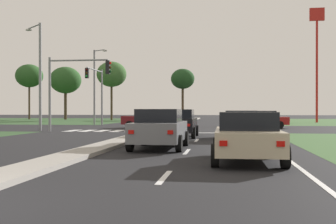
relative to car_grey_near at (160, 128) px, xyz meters
name	(u,v)px	position (x,y,z in m)	size (l,w,h in m)	color
ground_plane	(166,128)	(-2.30, 18.92, -0.81)	(200.00, 200.00, 0.00)	black
grass_verge_far_left	(21,120)	(-27.80, 43.42, -0.80)	(35.00, 35.00, 0.01)	#2D4C28
median_island_near	(104,146)	(-2.30, -0.08, -0.74)	(1.20, 22.00, 0.14)	gray
median_island_far	(189,120)	(-2.30, 43.92, -0.74)	(1.20, 36.00, 0.14)	#ADA89E
lane_dash_near	(164,177)	(1.20, -7.19, -0.80)	(0.14, 2.00, 0.01)	silver
lane_dash_second	(187,152)	(1.20, -1.19, -0.80)	(0.14, 2.00, 0.01)	silver
lane_dash_third	(197,140)	(1.20, 4.81, -0.80)	(0.14, 2.00, 0.01)	silver
edge_line_right	(273,148)	(4.55, 0.92, -0.80)	(0.14, 24.00, 0.01)	silver
stop_bar_near	(208,133)	(1.50, 11.92, -0.80)	(6.40, 0.50, 0.01)	silver
crosswalk_bar_near	(73,131)	(-8.70, 13.72, -0.80)	(0.70, 2.80, 0.01)	silver
crosswalk_bar_second	(87,131)	(-7.55, 13.72, -0.80)	(0.70, 2.80, 0.01)	silver
crosswalk_bar_third	(102,131)	(-6.40, 13.72, -0.80)	(0.70, 2.80, 0.01)	silver
crosswalk_bar_fourth	(117,131)	(-5.25, 13.72, -0.80)	(0.70, 2.80, 0.01)	silver
crosswalk_bar_fifth	(133,131)	(-4.10, 13.72, -0.80)	(0.70, 2.80, 0.01)	silver
crosswalk_bar_sixth	(148,131)	(-2.95, 13.72, -0.80)	(0.70, 2.80, 0.01)	silver
crosswalk_bar_seventh	(163,131)	(-1.80, 13.72, -0.80)	(0.70, 2.80, 0.01)	silver
crosswalk_bar_eighth	(179,131)	(-0.65, 13.72, -0.80)	(0.70, 2.80, 0.01)	silver
car_grey_near	(160,128)	(0.00, 0.00, 0.00)	(2.07, 4.35, 1.59)	slate
car_silver_second	(240,125)	(3.44, 5.88, -0.03)	(2.01, 4.29, 1.52)	#B7B7BC
car_maroon_third	(147,119)	(-4.00, 19.17, -0.01)	(4.20, 2.05, 1.57)	maroon
car_beige_fourth	(247,136)	(3.24, -4.00, -0.05)	(2.06, 4.25, 1.49)	#BCAD8E
car_white_fifth	(161,117)	(-4.57, 30.95, 0.00)	(1.96, 4.58, 1.58)	silver
car_black_sixth	(179,123)	(0.02, 7.26, 0.00)	(2.06, 4.21, 1.59)	black
car_red_seventh	(262,119)	(5.83, 20.02, -0.04)	(4.45, 2.09, 1.49)	#A31919
traffic_signal_near_left	(73,80)	(-8.18, 12.32, 2.90)	(4.67, 0.32, 5.37)	gray
traffic_signal_far_left	(97,86)	(-9.90, 23.66, 3.17)	(0.32, 5.15, 5.74)	gray
street_lamp_second	(39,70)	(-11.44, 13.86, 3.84)	(2.02, 1.77, 8.18)	gray
street_lamp_third	(95,83)	(-11.10, 27.17, 3.71)	(1.78, 1.05, 8.04)	gray
fastfood_pole_sign	(317,41)	(14.18, 38.01, 9.42)	(1.80, 0.40, 14.36)	red
treeline_near	(29,76)	(-29.88, 50.54, 6.50)	(4.57, 4.57, 9.28)	#423323
treeline_second	(65,80)	(-23.62, 50.81, 5.73)	(5.24, 5.24, 8.81)	#423323
treeline_third	(112,74)	(-14.85, 47.64, 6.36)	(4.67, 4.67, 9.18)	#423323
treeline_fourth	(183,79)	(-4.08, 52.33, 5.84)	(3.89, 3.89, 8.37)	#423323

